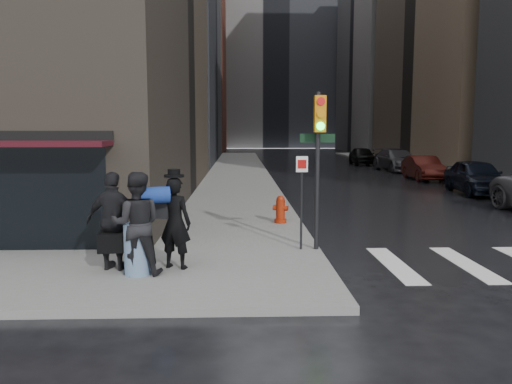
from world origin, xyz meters
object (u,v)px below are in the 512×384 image
man_jeans (136,223)px  man_overcoat (168,227)px  man_greycoat (114,221)px  fire_hydrant (280,211)px  parked_car_3 (397,160)px  parked_car_1 (476,177)px  parked_car_4 (362,156)px  parked_car_2 (423,168)px  traffic_light (317,149)px

man_jeans → man_overcoat: bearing=-150.1°
man_greycoat → fire_hydrant: bearing=-114.7°
fire_hydrant → parked_car_3: parked_car_3 is taller
parked_car_1 → parked_car_4: parked_car_1 is taller
man_overcoat → parked_car_3: (12.85, 25.78, -0.22)m
man_greycoat → parked_car_3: man_greycoat is taller
fire_hydrant → parked_car_1: bearing=38.8°
man_greycoat → fire_hydrant: man_greycoat is taller
man_jeans → man_greycoat: bearing=-40.5°
fire_hydrant → parked_car_2: size_ratio=0.19×
man_jeans → fire_hydrant: man_jeans is taller
man_greycoat → parked_car_2: size_ratio=0.46×
man_jeans → fire_hydrant: (3.23, 5.33, -0.64)m
man_overcoat → parked_car_2: man_overcoat is taller
man_overcoat → parked_car_4: (11.91, 32.29, -0.26)m
fire_hydrant → parked_car_4: (9.22, 27.34, 0.24)m
man_jeans → parked_car_2: (12.92, 19.67, -0.45)m
traffic_light → parked_car_4: 32.03m
fire_hydrant → parked_car_3: bearing=64.0°
parked_car_2 → parked_car_4: parked_car_4 is taller
fire_hydrant → parked_car_2: (9.69, 14.33, 0.19)m
parked_car_2 → traffic_light: bearing=-114.9°
man_jeans → parked_car_3: bearing=-122.1°
parked_car_4 → man_jeans: bearing=-108.4°
traffic_light → fire_hydrant: traffic_light is taller
man_jeans → fire_hydrant: size_ratio=2.41×
man_jeans → parked_car_3: size_ratio=0.37×
fire_hydrant → parked_car_3: size_ratio=0.15×
man_greycoat → parked_car_3: size_ratio=0.36×
traffic_light → parked_car_2: size_ratio=0.85×
man_overcoat → fire_hydrant: size_ratio=2.48×
man_overcoat → traffic_light: (3.23, 1.50, 1.50)m
parked_car_4 → man_greycoat: bearing=-109.4°
traffic_light → man_jeans: bearing=-155.8°
man_overcoat → parked_car_1: bearing=-114.8°
parked_car_2 → parked_car_3: 6.52m
fire_hydrant → parked_car_4: 28.85m
man_overcoat → parked_car_2: size_ratio=0.48×
fire_hydrant → parked_car_3: 23.18m
man_greycoat → parked_car_4: man_greycoat is taller
man_jeans → fire_hydrant: 6.27m
fire_hydrant → parked_car_4: parked_car_4 is taller
man_overcoat → man_jeans: size_ratio=1.03×
traffic_light → man_overcoat: bearing=-157.3°
man_overcoat → parked_car_3: 28.81m
fire_hydrant → parked_car_2: bearing=55.9°
man_greycoat → parked_car_3: 29.31m
man_overcoat → parked_car_1: (12.43, 12.78, -0.22)m
traffic_light → parked_car_4: traffic_light is taller
man_greycoat → parked_car_2: (13.43, 19.30, -0.43)m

